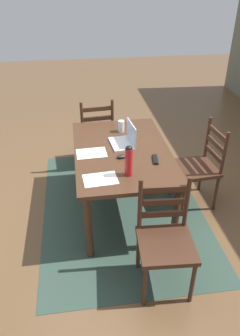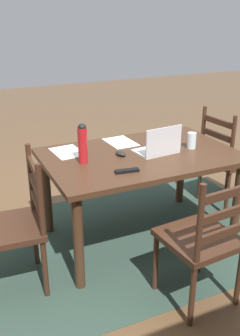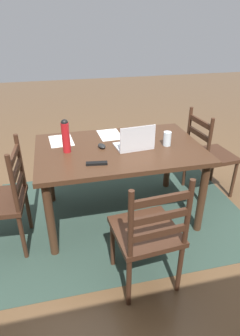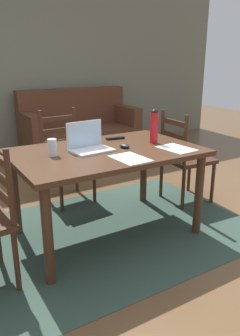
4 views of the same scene
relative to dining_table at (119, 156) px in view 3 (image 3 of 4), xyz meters
name	(u,v)px [view 3 (image 3 of 4)]	position (x,y,z in m)	size (l,w,h in m)	color
ground_plane	(119,214)	(0.00, 0.00, -0.65)	(14.00, 14.00, 0.00)	brown
area_rug	(119,213)	(0.00, 0.00, -0.65)	(2.47, 1.73, 0.01)	#2D4238
dining_table	(119,156)	(0.00, 0.00, 0.00)	(1.48, 0.96, 0.74)	#422819
chair_right_far	(2,200)	(1.03, 0.19, -0.19)	(0.47, 0.47, 0.95)	#3D2316
chair_far_head	(148,234)	(0.00, 0.85, -0.19)	(0.47, 0.47, 0.95)	#3D2316
chair_left_near	(208,155)	(-1.03, -0.19, -0.19)	(0.48, 0.48, 0.95)	#3D2316
laptop	(135,143)	(-0.13, 0.06, 0.15)	(0.34, 0.25, 0.23)	silver
water_bottle	(66,135)	(0.46, -0.01, 0.24)	(0.07, 0.07, 0.29)	red
drinking_glass	(167,139)	(-0.43, 0.06, 0.16)	(0.07, 0.07, 0.13)	silver
computer_mouse	(102,146)	(0.16, -0.03, 0.11)	(0.06, 0.10, 0.03)	black
tv_remote	(97,163)	(0.25, 0.28, 0.10)	(0.04, 0.17, 0.02)	black
paper_stack_left	(110,135)	(0.03, -0.31, 0.09)	(0.21, 0.30, 0.00)	white
paper_stack_right	(61,141)	(0.50, -0.27, 0.09)	(0.21, 0.30, 0.00)	white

